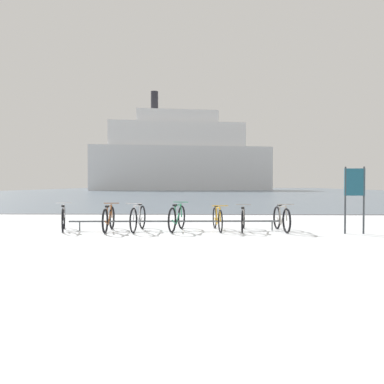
{
  "coord_description": "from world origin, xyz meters",
  "views": [
    {
      "loc": [
        0.72,
        -6.67,
        1.38
      ],
      "look_at": [
        0.36,
        6.46,
        1.1
      ],
      "focal_mm": 34.55,
      "sensor_mm": 36.0,
      "label": 1
    }
  ],
  "objects_px": {
    "bicycle_5": "(243,219)",
    "bicycle_6": "(282,219)",
    "info_sign": "(355,189)",
    "bicycle_3": "(177,218)",
    "bicycle_4": "(217,219)",
    "ferry_ship": "(180,158)",
    "bicycle_0": "(63,218)",
    "bicycle_1": "(109,219)",
    "bicycle_2": "(138,218)"
  },
  "relations": [
    {
      "from": "bicycle_1",
      "to": "info_sign",
      "type": "distance_m",
      "value": 7.01
    },
    {
      "from": "bicycle_6",
      "to": "ferry_ship",
      "type": "bearing_deg",
      "value": 95.91
    },
    {
      "from": "bicycle_0",
      "to": "ferry_ship",
      "type": "height_order",
      "value": "ferry_ship"
    },
    {
      "from": "bicycle_3",
      "to": "bicycle_4",
      "type": "distance_m",
      "value": 1.2
    },
    {
      "from": "bicycle_5",
      "to": "bicycle_6",
      "type": "height_order",
      "value": "bicycle_6"
    },
    {
      "from": "bicycle_1",
      "to": "ferry_ship",
      "type": "height_order",
      "value": "ferry_ship"
    },
    {
      "from": "bicycle_2",
      "to": "bicycle_6",
      "type": "xyz_separation_m",
      "value": [
        4.21,
        0.08,
        -0.01
      ]
    },
    {
      "from": "bicycle_2",
      "to": "bicycle_6",
      "type": "height_order",
      "value": "bicycle_2"
    },
    {
      "from": "bicycle_4",
      "to": "ferry_ship",
      "type": "relative_size",
      "value": 0.04
    },
    {
      "from": "bicycle_1",
      "to": "bicycle_5",
      "type": "bearing_deg",
      "value": 3.46
    },
    {
      "from": "bicycle_3",
      "to": "ferry_ship",
      "type": "xyz_separation_m",
      "value": [
        -4.2,
        70.19,
        6.81
      ]
    },
    {
      "from": "bicycle_3",
      "to": "bicycle_2",
      "type": "bearing_deg",
      "value": -175.98
    },
    {
      "from": "bicycle_0",
      "to": "bicycle_5",
      "type": "bearing_deg",
      "value": 1.39
    },
    {
      "from": "bicycle_0",
      "to": "bicycle_4",
      "type": "distance_m",
      "value": 4.56
    },
    {
      "from": "bicycle_1",
      "to": "bicycle_6",
      "type": "height_order",
      "value": "bicycle_6"
    },
    {
      "from": "ferry_ship",
      "to": "bicycle_0",
      "type": "bearing_deg",
      "value": -89.32
    },
    {
      "from": "info_sign",
      "to": "bicycle_0",
      "type": "bearing_deg",
      "value": 176.75
    },
    {
      "from": "bicycle_0",
      "to": "bicycle_4",
      "type": "height_order",
      "value": "bicycle_0"
    },
    {
      "from": "bicycle_0",
      "to": "ferry_ship",
      "type": "relative_size",
      "value": 0.04
    },
    {
      "from": "bicycle_1",
      "to": "bicycle_3",
      "type": "height_order",
      "value": "bicycle_3"
    },
    {
      "from": "bicycle_0",
      "to": "info_sign",
      "type": "distance_m",
      "value": 8.38
    },
    {
      "from": "bicycle_4",
      "to": "bicycle_0",
      "type": "bearing_deg",
      "value": -178.22
    },
    {
      "from": "bicycle_2",
      "to": "ferry_ship",
      "type": "distance_m",
      "value": 70.67
    },
    {
      "from": "bicycle_1",
      "to": "ferry_ship",
      "type": "bearing_deg",
      "value": 91.8
    },
    {
      "from": "bicycle_3",
      "to": "bicycle_4",
      "type": "relative_size",
      "value": 0.98
    },
    {
      "from": "info_sign",
      "to": "bicycle_3",
      "type": "bearing_deg",
      "value": 173.86
    },
    {
      "from": "bicycle_0",
      "to": "bicycle_5",
      "type": "distance_m",
      "value": 5.32
    },
    {
      "from": "bicycle_2",
      "to": "bicycle_4",
      "type": "bearing_deg",
      "value": 3.93
    },
    {
      "from": "bicycle_6",
      "to": "ferry_ship",
      "type": "distance_m",
      "value": 70.89
    },
    {
      "from": "bicycle_2",
      "to": "bicycle_5",
      "type": "xyz_separation_m",
      "value": [
        3.1,
        0.15,
        -0.03
      ]
    },
    {
      "from": "bicycle_0",
      "to": "ferry_ship",
      "type": "xyz_separation_m",
      "value": [
        -0.84,
        70.25,
        6.82
      ]
    },
    {
      "from": "bicycle_4",
      "to": "ferry_ship",
      "type": "bearing_deg",
      "value": 94.4
    },
    {
      "from": "bicycle_1",
      "to": "bicycle_2",
      "type": "relative_size",
      "value": 0.99
    },
    {
      "from": "bicycle_3",
      "to": "ferry_ship",
      "type": "bearing_deg",
      "value": 93.43
    },
    {
      "from": "bicycle_6",
      "to": "bicycle_0",
      "type": "bearing_deg",
      "value": -179.44
    },
    {
      "from": "bicycle_1",
      "to": "bicycle_2",
      "type": "height_order",
      "value": "bicycle_2"
    },
    {
      "from": "bicycle_0",
      "to": "bicycle_3",
      "type": "height_order",
      "value": "bicycle_3"
    },
    {
      "from": "bicycle_1",
      "to": "bicycle_2",
      "type": "bearing_deg",
      "value": 6.12
    },
    {
      "from": "bicycle_3",
      "to": "bicycle_6",
      "type": "distance_m",
      "value": 3.07
    },
    {
      "from": "bicycle_4",
      "to": "bicycle_5",
      "type": "distance_m",
      "value": 0.76
    },
    {
      "from": "ferry_ship",
      "to": "bicycle_1",
      "type": "bearing_deg",
      "value": -88.2
    },
    {
      "from": "bicycle_5",
      "to": "info_sign",
      "type": "distance_m",
      "value": 3.19
    },
    {
      "from": "bicycle_1",
      "to": "bicycle_3",
      "type": "bearing_deg",
      "value": 4.91
    },
    {
      "from": "info_sign",
      "to": "ferry_ship",
      "type": "bearing_deg",
      "value": 97.38
    },
    {
      "from": "bicycle_4",
      "to": "info_sign",
      "type": "height_order",
      "value": "info_sign"
    },
    {
      "from": "bicycle_0",
      "to": "ferry_ship",
      "type": "distance_m",
      "value": 70.59
    },
    {
      "from": "info_sign",
      "to": "ferry_ship",
      "type": "relative_size",
      "value": 0.05
    },
    {
      "from": "bicycle_0",
      "to": "bicycle_4",
      "type": "bearing_deg",
      "value": 1.78
    },
    {
      "from": "bicycle_6",
      "to": "bicycle_4",
      "type": "bearing_deg",
      "value": 177.59
    },
    {
      "from": "bicycle_4",
      "to": "info_sign",
      "type": "relative_size",
      "value": 0.93
    }
  ]
}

